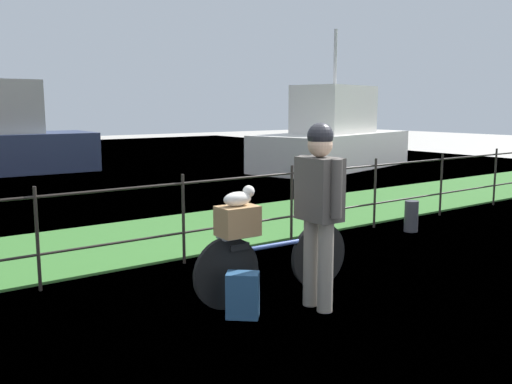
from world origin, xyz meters
TOP-DOWN VIEW (x-y plane):
  - ground_plane at (0.00, 0.00)m, footprint 60.00×60.00m
  - grass_strip at (0.00, 3.51)m, footprint 27.00×2.40m
  - harbor_water at (0.00, 11.30)m, footprint 30.00×30.00m
  - iron_fence at (0.00, 2.15)m, footprint 18.04×0.04m
  - bicycle_main at (-0.71, 0.60)m, footprint 1.75×0.17m
  - wooden_crate at (-1.11, 0.62)m, footprint 0.37×0.27m
  - terrier_dog at (-1.09, 0.62)m, footprint 0.32×0.15m
  - cyclist_person at (-0.56, 0.14)m, footprint 0.28×0.54m
  - backpack_on_paving at (-1.24, 0.36)m, footprint 0.33×0.32m
  - mooring_bollard at (2.69, 1.65)m, footprint 0.20×0.20m
  - moored_boat_mid at (7.76, 8.47)m, footprint 6.00×3.52m

SIDE VIEW (x-z plane):
  - ground_plane at x=0.00m, z-range 0.00..0.00m
  - harbor_water at x=0.00m, z-range 0.00..0.00m
  - grass_strip at x=0.00m, z-range 0.00..0.03m
  - backpack_on_paving at x=-1.24m, z-range 0.00..0.40m
  - mooring_bollard at x=2.69m, z-range 0.00..0.46m
  - bicycle_main at x=-0.71m, z-range 0.02..0.69m
  - iron_fence at x=0.00m, z-range 0.08..1.14m
  - wooden_crate at x=-1.11m, z-range 0.67..0.94m
  - moored_boat_mid at x=7.76m, z-range -1.13..2.87m
  - cyclist_person at x=-0.56m, z-range 0.16..1.84m
  - terrier_dog at x=-1.09m, z-range 0.92..1.10m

